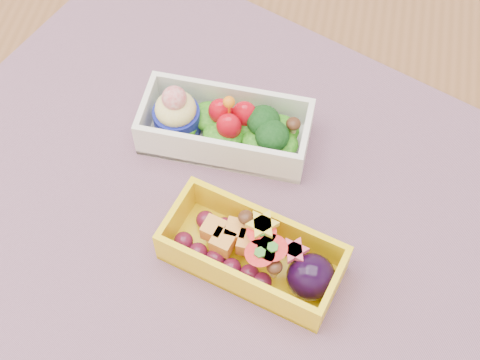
% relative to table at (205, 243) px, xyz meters
% --- Properties ---
extents(table, '(1.20, 0.80, 0.75)m').
position_rel_table_xyz_m(table, '(0.00, 0.00, 0.00)').
color(table, brown).
rests_on(table, ground).
extents(placemat, '(0.72, 0.64, 0.00)m').
position_rel_table_xyz_m(placemat, '(0.03, -0.00, 0.10)').
color(placemat, '#865C72').
rests_on(placemat, table).
extents(bento_white, '(0.16, 0.07, 0.07)m').
position_rel_table_xyz_m(bento_white, '(0.01, 0.06, 0.12)').
color(bento_white, white).
rests_on(bento_white, placemat).
extents(bento_yellow, '(0.17, 0.11, 0.05)m').
position_rel_table_xyz_m(bento_yellow, '(0.06, -0.06, 0.12)').
color(bento_yellow, yellow).
rests_on(bento_yellow, placemat).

